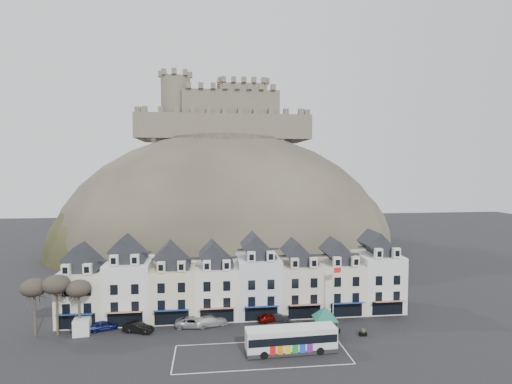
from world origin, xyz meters
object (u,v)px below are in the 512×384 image
at_px(bus_shelter, 325,313).
at_px(car_maroon, 270,317).
at_px(car_navy, 103,326).
at_px(car_white, 211,321).
at_px(red_buoy, 324,334).
at_px(bus, 291,338).
at_px(white_van, 84,323).
at_px(car_silver, 193,322).
at_px(car_black, 138,328).
at_px(car_charcoal, 278,317).
at_px(flagpole, 334,291).

bearing_deg(bus_shelter, car_maroon, 142.61).
bearing_deg(car_navy, car_white, -108.46).
relative_size(red_buoy, car_navy, 0.51).
height_order(bus, white_van, bus).
xyz_separation_m(car_navy, car_maroon, (24.80, 0.51, -0.01)).
bearing_deg(car_silver, white_van, 91.89).
height_order(bus_shelter, car_black, bus_shelter).
relative_size(bus, car_maroon, 2.93).
distance_m(white_van, car_charcoal, 28.81).
bearing_deg(white_van, car_navy, -12.06).
bearing_deg(car_white, flagpole, -112.82).
bearing_deg(red_buoy, car_silver, 158.51).
height_order(bus, car_maroon, bus).
xyz_separation_m(car_navy, car_black, (5.20, -1.42, 0.02)).
height_order(car_navy, car_white, car_white).
bearing_deg(car_navy, car_maroon, -106.65).
bearing_deg(flagpole, red_buoy, -119.49).
bearing_deg(car_charcoal, red_buoy, -131.13).
bearing_deg(car_silver, car_maroon, -82.31).
bearing_deg(red_buoy, car_navy, 166.61).
relative_size(red_buoy, car_white, 0.41).
bearing_deg(car_maroon, bus_shelter, -146.73).
height_order(flagpole, car_charcoal, flagpole).
bearing_deg(white_van, red_buoy, -20.00).
bearing_deg(red_buoy, car_maroon, 128.37).
xyz_separation_m(bus_shelter, red_buoy, (-0.66, -1.92, -2.13)).
bearing_deg(car_white, car_maroon, -102.92).
bearing_deg(car_charcoal, white_van, 106.81).
distance_m(red_buoy, car_white, 17.06).
xyz_separation_m(bus_shelter, car_navy, (-31.71, 5.47, -2.51)).
distance_m(bus_shelter, car_white, 17.14).
bearing_deg(flagpole, bus, -135.54).
relative_size(car_navy, car_white, 0.80).
xyz_separation_m(bus_shelter, car_charcoal, (-5.71, 5.98, -2.56)).
bearing_deg(car_charcoal, car_black, 111.56).
relative_size(car_white, car_charcoal, 1.33).
height_order(bus_shelter, flagpole, flagpole).
distance_m(car_navy, car_black, 5.39).
bearing_deg(bus, bus_shelter, 35.87).
xyz_separation_m(red_buoy, car_black, (-25.86, 5.97, -0.36)).
bearing_deg(bus_shelter, car_black, 174.78).
bearing_deg(car_black, car_charcoal, -65.17).
bearing_deg(white_van, car_maroon, -6.74).
distance_m(car_black, car_maroon, 19.69).
height_order(bus, car_black, bus).
distance_m(white_van, car_maroon, 27.61).
distance_m(car_navy, car_charcoal, 26.01).
bearing_deg(car_black, car_silver, -62.28).
xyz_separation_m(car_silver, car_maroon, (11.78, 0.80, -0.05)).
height_order(bus_shelter, red_buoy, bus_shelter).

